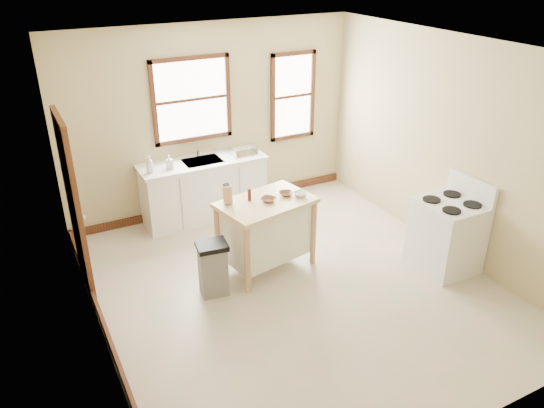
{
  "coord_description": "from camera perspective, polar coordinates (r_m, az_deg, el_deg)",
  "views": [
    {
      "loc": [
        -2.71,
        -4.61,
        3.74
      ],
      "look_at": [
        -0.1,
        0.4,
        0.96
      ],
      "focal_mm": 35.0,
      "sensor_mm": 36.0,
      "label": 1
    }
  ],
  "objects": [
    {
      "name": "soap_bottle_a",
      "position": [
        7.41,
        -13.05,
        4.18
      ],
      "size": [
        0.11,
        0.11,
        0.25
      ],
      "primitive_type": "imported",
      "rotation": [
        0.0,
        0.0,
        0.18
      ],
      "color": "#B2B2B2",
      "rests_on": "sink_counter"
    },
    {
      "name": "baseboard_left",
      "position": [
        5.92,
        -17.15,
        -13.65
      ],
      "size": [
        0.04,
        5.0,
        0.12
      ],
      "primitive_type": "cube",
      "color": "#401C11",
      "rests_on": "ground"
    },
    {
      "name": "gas_stove",
      "position": [
        6.94,
        18.4,
        -2.24
      ],
      "size": [
        0.73,
        0.74,
        1.18
      ],
      "primitive_type": null,
      "color": "silver",
      "rests_on": "ground"
    },
    {
      "name": "ceiling",
      "position": [
        5.43,
        3.0,
        16.21
      ],
      "size": [
        5.0,
        5.0,
        0.0
      ],
      "primitive_type": "plane",
      "rotation": [
        3.14,
        0.0,
        0.0
      ],
      "color": "white",
      "rests_on": "ground"
    },
    {
      "name": "knife_block",
      "position": [
        6.36,
        -4.81,
        0.9
      ],
      "size": [
        0.12,
        0.12,
        0.2
      ],
      "primitive_type": null,
      "rotation": [
        0.0,
        0.0,
        -0.2
      ],
      "color": "tan",
      "rests_on": "kitchen_island"
    },
    {
      "name": "bowl_c",
      "position": [
        6.56,
        3.09,
        1.07
      ],
      "size": [
        0.18,
        0.18,
        0.05
      ],
      "primitive_type": "imported",
      "rotation": [
        0.0,
        0.0,
        -0.07
      ],
      "color": "white",
      "rests_on": "kitchen_island"
    },
    {
      "name": "door_left",
      "position": [
        6.51,
        -20.57,
        0.03
      ],
      "size": [
        0.06,
        0.9,
        2.1
      ],
      "primitive_type": "cube",
      "color": "#401C11",
      "rests_on": "ground"
    },
    {
      "name": "floor",
      "position": [
        6.52,
        2.43,
        -8.79
      ],
      "size": [
        5.0,
        5.0,
        0.0
      ],
      "primitive_type": "plane",
      "color": "#B3AB8E",
      "rests_on": "ground"
    },
    {
      "name": "window_main",
      "position": [
        7.75,
        -8.62,
        11.04
      ],
      "size": [
        1.17,
        0.06,
        1.22
      ],
      "primitive_type": null,
      "color": "#401C11",
      "rests_on": "wall_back"
    },
    {
      "name": "window_side",
      "position": [
        8.44,
        2.24,
        11.51
      ],
      "size": [
        0.77,
        0.06,
        1.37
      ],
      "primitive_type": null,
      "color": "#401C11",
      "rests_on": "wall_back"
    },
    {
      "name": "kitchen_island",
      "position": [
        6.65,
        -0.64,
        -3.27
      ],
      "size": [
        1.26,
        0.93,
        0.93
      ],
      "primitive_type": null,
      "rotation": [
        0.0,
        0.0,
        0.19
      ],
      "color": "#F2D28E",
      "rests_on": "ground"
    },
    {
      "name": "bowl_b",
      "position": [
        6.57,
        1.52,
        1.12
      ],
      "size": [
        0.23,
        0.23,
        0.04
      ],
      "primitive_type": "imported",
      "rotation": [
        0.0,
        0.0,
        1.15
      ],
      "color": "brown",
      "rests_on": "kitchen_island"
    },
    {
      "name": "pepper_grinder",
      "position": [
        6.41,
        -2.45,
        0.98
      ],
      "size": [
        0.06,
        0.06,
        0.15
      ],
      "primitive_type": "cylinder",
      "rotation": [
        0.0,
        0.0,
        0.46
      ],
      "color": "#3C1910",
      "rests_on": "kitchen_island"
    },
    {
      "name": "soap_bottle_b",
      "position": [
        7.51,
        -10.98,
        4.49
      ],
      "size": [
        0.1,
        0.1,
        0.2
      ],
      "primitive_type": "imported",
      "rotation": [
        0.0,
        0.0,
        -0.13
      ],
      "color": "#B2B2B2",
      "rests_on": "sink_counter"
    },
    {
      "name": "faucet",
      "position": [
        7.87,
        -8.03,
        5.82
      ],
      "size": [
        0.03,
        0.03,
        0.22
      ],
      "primitive_type": "cylinder",
      "color": "silver",
      "rests_on": "sink_counter"
    },
    {
      "name": "wall_back",
      "position": [
        7.96,
        -6.45,
        8.95
      ],
      "size": [
        4.5,
        0.04,
        2.8
      ],
      "primitive_type": "cube",
      "color": "tan",
      "rests_on": "ground"
    },
    {
      "name": "sink_counter",
      "position": [
        7.93,
        -7.32,
        1.56
      ],
      "size": [
        1.86,
        0.62,
        0.92
      ],
      "primitive_type": null,
      "color": "silver",
      "rests_on": "ground"
    },
    {
      "name": "wall_left",
      "position": [
        5.19,
        -19.4,
        -2.2
      ],
      "size": [
        0.04,
        5.0,
        2.8
      ],
      "primitive_type": "cube",
      "color": "tan",
      "rests_on": "ground"
    },
    {
      "name": "baseboard_back",
      "position": [
        8.43,
        -5.92,
        0.16
      ],
      "size": [
        4.5,
        0.04,
        0.12
      ],
      "primitive_type": "cube",
      "color": "#401C11",
      "rests_on": "ground"
    },
    {
      "name": "dish_rack",
      "position": [
        7.92,
        -3.08,
        5.68
      ],
      "size": [
        0.4,
        0.32,
        0.09
      ],
      "primitive_type": null,
      "rotation": [
        0.0,
        0.0,
        -0.09
      ],
      "color": "silver",
      "rests_on": "sink_counter"
    },
    {
      "name": "trash_bin",
      "position": [
        6.25,
        -6.36,
        -6.91
      ],
      "size": [
        0.39,
        0.34,
        0.68
      ],
      "primitive_type": null,
      "rotation": [
        0.0,
        0.0,
        -0.14
      ],
      "color": "slate",
      "rests_on": "ground"
    },
    {
      "name": "bowl_a",
      "position": [
        6.42,
        -0.39,
        0.49
      ],
      "size": [
        0.25,
        0.25,
        0.04
      ],
      "primitive_type": "imported",
      "rotation": [
        0.0,
        0.0,
        0.58
      ],
      "color": "brown",
      "rests_on": "kitchen_island"
    },
    {
      "name": "wall_right",
      "position": [
        7.16,
        18.55,
        5.76
      ],
      "size": [
        0.04,
        5.0,
        2.8
      ],
      "primitive_type": "cube",
      "color": "tan",
      "rests_on": "ground"
    }
  ]
}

